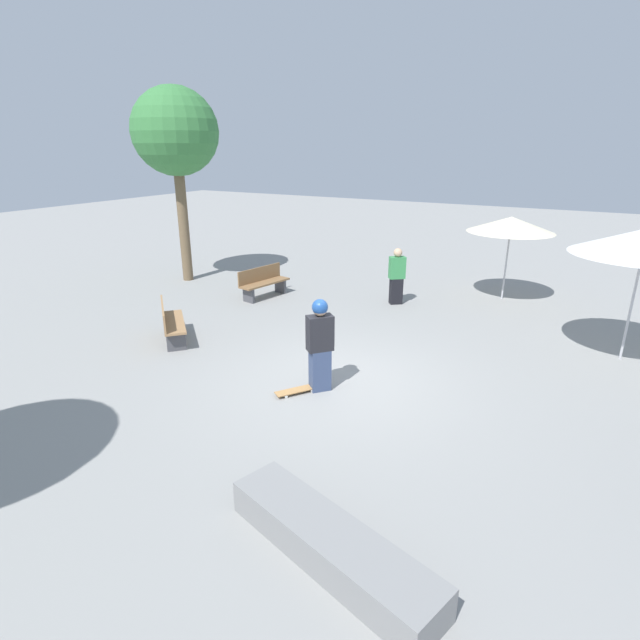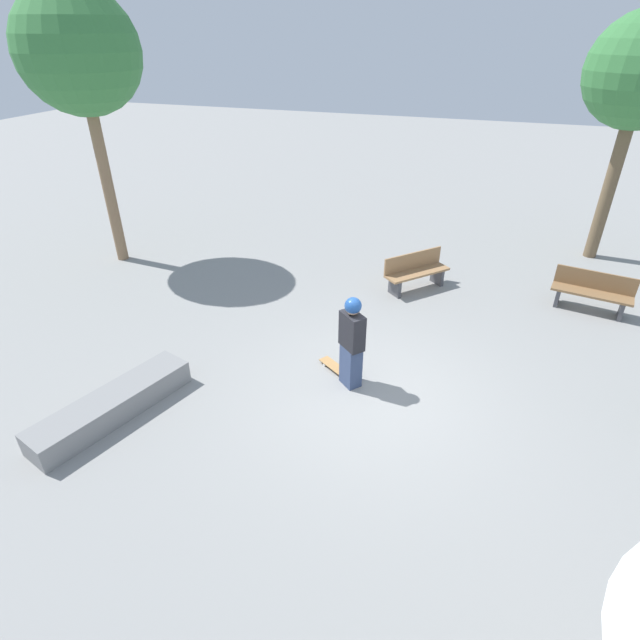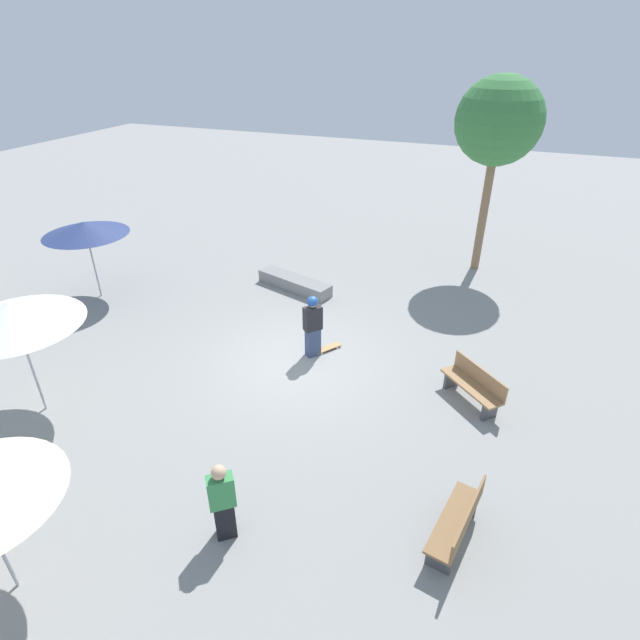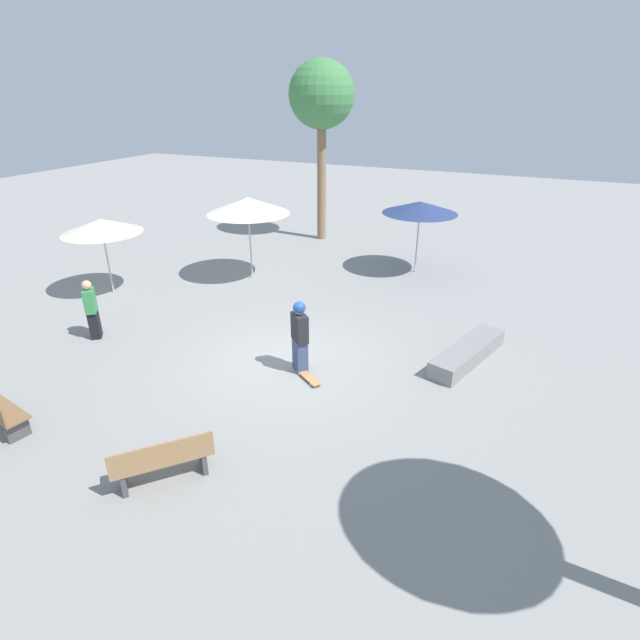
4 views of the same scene
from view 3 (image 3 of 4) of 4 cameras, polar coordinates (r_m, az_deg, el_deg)
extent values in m
plane|color=gray|center=(12.63, -2.36, -4.83)|extent=(60.00, 60.00, 0.00)
cube|color=#38476B|center=(12.70, -0.82, -2.53)|extent=(0.41, 0.42, 0.76)
cube|color=#232328|center=(12.34, -0.84, 0.19)|extent=(0.48, 0.50, 0.63)
sphere|color=tan|center=(12.13, -0.85, 1.98)|extent=(0.25, 0.25, 0.25)
sphere|color=#1E478C|center=(12.12, -0.85, 2.11)|extent=(0.28, 0.28, 0.28)
cube|color=#B7844C|center=(13.04, 0.85, -3.22)|extent=(0.62, 0.77, 0.02)
cylinder|color=silver|center=(13.24, 1.52, -2.85)|extent=(0.06, 0.06, 0.05)
cylinder|color=silver|center=(13.13, 1.95, -3.18)|extent=(0.06, 0.06, 0.05)
cylinder|color=silver|center=(13.00, -0.26, -3.52)|extent=(0.06, 0.06, 0.05)
cylinder|color=silver|center=(12.89, 0.16, -3.86)|extent=(0.06, 0.06, 0.05)
cube|color=gray|center=(16.16, -2.93, 4.22)|extent=(2.70, 1.37, 0.40)
cube|color=#47474C|center=(8.66, 13.40, -25.08)|extent=(0.40, 0.15, 0.40)
cube|color=#47474C|center=(9.43, 16.21, -19.47)|extent=(0.40, 0.15, 0.40)
cube|color=olive|center=(8.86, 15.09, -21.26)|extent=(0.74, 1.65, 0.05)
cube|color=olive|center=(8.67, 16.62, -20.74)|extent=(0.35, 1.58, 0.40)
cube|color=#47474C|center=(11.41, 18.80, -9.78)|extent=(0.33, 0.35, 0.40)
cube|color=#47474C|center=(12.09, 14.81, -6.56)|extent=(0.33, 0.35, 0.40)
cube|color=#9E754C|center=(11.61, 16.90, -7.25)|extent=(1.48, 1.40, 0.05)
cube|color=#9E754C|center=(11.60, 17.80, -6.06)|extent=(1.21, 1.11, 0.40)
cylinder|color=#B7B7BC|center=(16.80, -24.48, 6.04)|extent=(0.05, 0.05, 2.28)
cone|color=navy|center=(16.44, -25.27, 9.47)|extent=(2.46, 2.46, 0.39)
cylinder|color=#B7B7BC|center=(12.07, -30.23, -4.16)|extent=(0.05, 0.05, 2.49)
cone|color=white|center=(11.54, -31.68, 0.68)|extent=(2.62, 2.62, 0.51)
cylinder|color=#896B4C|center=(17.85, 18.31, 12.31)|extent=(0.28, 0.28, 4.48)
sphere|color=#387A3D|center=(17.31, 19.77, 20.63)|extent=(2.68, 2.68, 2.68)
cube|color=black|center=(8.83, -10.80, -21.46)|extent=(0.40, 0.38, 0.71)
cube|color=#388C4C|center=(8.34, -11.24, -18.65)|extent=(0.47, 0.44, 0.59)
sphere|color=tan|center=(8.04, -11.53, -16.70)|extent=(0.23, 0.23, 0.23)
camera|label=1|loc=(18.94, -4.14, 20.53)|focal=28.00mm
camera|label=2|loc=(13.66, -32.83, 17.78)|focal=28.00mm
camera|label=4|loc=(15.10, 41.21, 17.83)|focal=28.00mm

